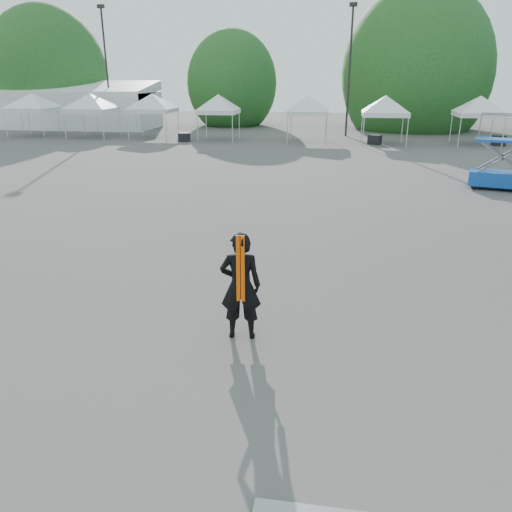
# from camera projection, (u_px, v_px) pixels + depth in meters

# --- Properties ---
(ground) EXTENTS (120.00, 120.00, 0.00)m
(ground) POSITION_uv_depth(u_px,v_px,m) (227.00, 290.00, 11.29)
(ground) COLOR #474442
(ground) RESTS_ON ground
(marquee) EXTENTS (15.00, 6.25, 4.23)m
(marquee) POSITION_uv_depth(u_px,v_px,m) (74.00, 106.00, 46.38)
(marquee) COLOR white
(marquee) RESTS_ON ground
(light_pole_west) EXTENTS (0.60, 0.25, 10.30)m
(light_pole_west) POSITION_uv_depth(u_px,v_px,m) (106.00, 62.00, 43.57)
(light_pole_west) COLOR black
(light_pole_west) RESTS_ON ground
(light_pole_east) EXTENTS (0.60, 0.25, 9.80)m
(light_pole_east) POSITION_uv_depth(u_px,v_px,m) (350.00, 64.00, 38.72)
(light_pole_east) COLOR black
(light_pole_east) RESTS_ON ground
(tree_far_w) EXTENTS (4.80, 4.80, 7.30)m
(tree_far_w) POSITION_uv_depth(u_px,v_px,m) (48.00, 77.00, 48.88)
(tree_far_w) COLOR #382314
(tree_far_w) RESTS_ON ground
(tree_mid_w) EXTENTS (4.16, 4.16, 6.33)m
(tree_mid_w) POSITION_uv_depth(u_px,v_px,m) (232.00, 83.00, 48.30)
(tree_mid_w) COLOR #382314
(tree_mid_w) RESTS_ON ground
(tree_mid_e) EXTENTS (5.12, 5.12, 7.79)m
(tree_mid_e) POSITION_uv_depth(u_px,v_px,m) (416.00, 73.00, 44.57)
(tree_mid_e) COLOR #382314
(tree_mid_e) RESTS_ON ground
(tent_a) EXTENTS (4.71, 4.71, 3.88)m
(tent_a) POSITION_uv_depth(u_px,v_px,m) (32.00, 97.00, 39.55)
(tent_a) COLOR silver
(tent_a) RESTS_ON ground
(tent_b) EXTENTS (4.69, 4.69, 3.88)m
(tent_b) POSITION_uv_depth(u_px,v_px,m) (90.00, 97.00, 38.84)
(tent_b) COLOR silver
(tent_b) RESTS_ON ground
(tent_c) EXTENTS (4.58, 4.58, 3.88)m
(tent_c) POSITION_uv_depth(u_px,v_px,m) (152.00, 97.00, 38.52)
(tent_c) COLOR silver
(tent_c) RESTS_ON ground
(tent_d) EXTENTS (4.01, 4.01, 3.88)m
(tent_d) POSITION_uv_depth(u_px,v_px,m) (218.00, 98.00, 37.02)
(tent_d) COLOR silver
(tent_d) RESTS_ON ground
(tent_e) EXTENTS (4.11, 4.11, 3.88)m
(tent_e) POSITION_uv_depth(u_px,v_px,m) (309.00, 99.00, 35.90)
(tent_e) COLOR silver
(tent_e) RESTS_ON ground
(tent_f) EXTENTS (4.42, 4.42, 3.88)m
(tent_f) POSITION_uv_depth(u_px,v_px,m) (386.00, 99.00, 34.68)
(tent_f) COLOR silver
(tent_f) RESTS_ON ground
(tent_g) EXTENTS (4.30, 4.30, 3.88)m
(tent_g) POSITION_uv_depth(u_px,v_px,m) (481.00, 100.00, 34.38)
(tent_g) COLOR silver
(tent_g) RESTS_ON ground
(man) EXTENTS (0.80, 0.58, 2.03)m
(man) POSITION_uv_depth(u_px,v_px,m) (241.00, 286.00, 8.95)
(man) COLOR black
(man) RESTS_ON ground
(scissor_lift) EXTENTS (2.64, 1.78, 3.12)m
(scissor_lift) POSITION_uv_depth(u_px,v_px,m) (504.00, 152.00, 20.92)
(scissor_lift) COLOR #0B4696
(scissor_lift) RESTS_ON ground
(crate_west) EXTENTS (0.92, 0.77, 0.64)m
(crate_west) POSITION_uv_depth(u_px,v_px,m) (184.00, 137.00, 37.00)
(crate_west) COLOR black
(crate_west) RESTS_ON ground
(crate_mid) EXTENTS (1.05, 0.95, 0.66)m
(crate_mid) POSITION_uv_depth(u_px,v_px,m) (375.00, 140.00, 35.50)
(crate_mid) COLOR black
(crate_mid) RESTS_ON ground
(crate_east) EXTENTS (0.94, 0.77, 0.68)m
(crate_east) POSITION_uv_depth(u_px,v_px,m) (499.00, 141.00, 34.80)
(crate_east) COLOR black
(crate_east) RESTS_ON ground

